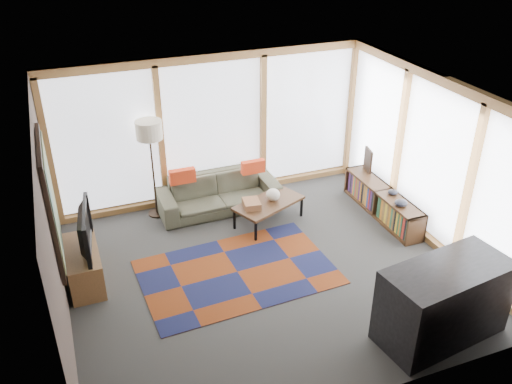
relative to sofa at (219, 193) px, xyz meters
name	(u,v)px	position (x,y,z in m)	size (l,w,h in m)	color
ground	(266,270)	(0.09, -1.95, -0.30)	(5.50, 5.50, 0.00)	#2A2A28
room_envelope	(284,154)	(0.59, -1.39, 1.24)	(5.52, 5.02, 2.62)	#443830
rug	(237,272)	(-0.31, -1.85, -0.30)	(2.74, 1.76, 0.01)	#65290F
sofa	(219,193)	(0.00, 0.00, 0.00)	(2.08, 0.81, 0.61)	#37392C
pillow_left	(182,176)	(-0.60, 0.04, 0.42)	(0.44, 0.13, 0.24)	red
pillow_right	(253,167)	(0.62, -0.04, 0.42)	(0.41, 0.12, 0.22)	red
floor_lamp	(153,170)	(-1.05, 0.20, 0.55)	(0.43, 0.43, 1.70)	black
coffee_table	(269,212)	(0.63, -0.73, -0.11)	(1.16, 0.58, 0.39)	#392318
book_stack	(252,204)	(0.32, -0.77, 0.14)	(0.26, 0.32, 0.11)	brown
vase	(273,195)	(0.72, -0.69, 0.18)	(0.23, 0.23, 0.20)	beige
bookshelf	(382,202)	(2.52, -1.20, -0.06)	(0.35, 1.95, 0.49)	#392318
bowl_a	(401,203)	(2.48, -1.75, 0.23)	(0.21, 0.21, 0.10)	black
bowl_b	(393,192)	(2.57, -1.39, 0.22)	(0.16, 0.16, 0.08)	black
shelf_picture	(368,160)	(2.65, -0.46, 0.39)	(0.04, 0.31, 0.41)	black
tv_console	(84,266)	(-2.38, -1.27, -0.04)	(0.44, 1.06, 0.53)	brown
television	(80,230)	(-2.35, -1.24, 0.53)	(1.05, 0.14, 0.60)	black
bar_counter	(443,302)	(1.61, -3.93, 0.20)	(1.59, 0.74, 1.01)	black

